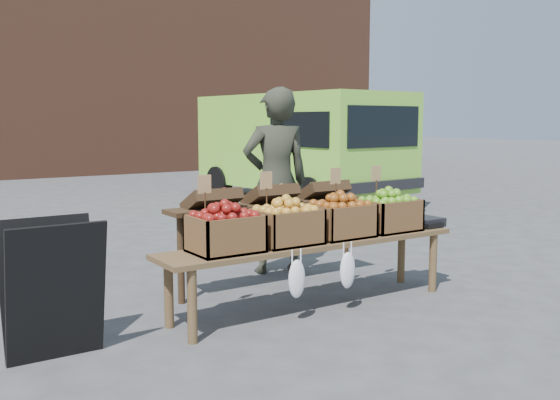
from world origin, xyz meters
TOP-DOWN VIEW (x-y plane):
  - ground at (0.00, 0.00)m, footprint 80.00×80.00m
  - delivery_van at (3.26, 5.07)m, footprint 2.34×4.60m
  - vendor at (-0.00, 0.90)m, footprint 0.78×0.63m
  - chalkboard_sign at (-2.49, -0.25)m, footprint 0.61×0.34m
  - back_table at (-0.38, 0.41)m, footprint 2.10×0.44m
  - display_bench at (-0.42, -0.31)m, footprint 2.70×0.56m
  - crate_golden_apples at (-1.25, -0.31)m, footprint 0.50×0.40m
  - crate_russet_pears at (-0.70, -0.31)m, footprint 0.50×0.40m
  - crate_red_apples at (-0.15, -0.31)m, footprint 0.50×0.40m
  - crate_green_apples at (0.40, -0.31)m, footprint 0.50×0.40m
  - weighing_scale at (0.83, -0.31)m, footprint 0.34×0.30m

SIDE VIEW (x-z plane):
  - ground at x=0.00m, z-range 0.00..0.00m
  - display_bench at x=-0.42m, z-range 0.00..0.57m
  - chalkboard_sign at x=-2.49m, z-range 0.00..0.93m
  - back_table at x=-0.38m, z-range 0.00..1.04m
  - weighing_scale at x=0.83m, z-range 0.57..0.65m
  - crate_golden_apples at x=-1.25m, z-range 0.57..0.85m
  - crate_russet_pears at x=-0.70m, z-range 0.57..0.85m
  - crate_red_apples at x=-0.15m, z-range 0.57..0.85m
  - crate_green_apples at x=0.40m, z-range 0.57..0.85m
  - vendor at x=0.00m, z-range 0.00..1.87m
  - delivery_van at x=3.26m, z-range 0.00..2.01m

